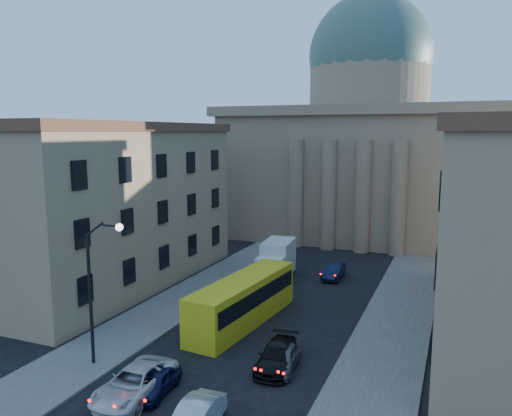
{
  "coord_description": "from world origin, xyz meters",
  "views": [
    {
      "loc": [
        12.26,
        -14.37,
        13.87
      ],
      "look_at": [
        -0.25,
        16.05,
        8.84
      ],
      "focal_mm": 35.0,
      "sensor_mm": 36.0,
      "label": 1
    }
  ],
  "objects_px": {
    "street_lamp": "(97,281)",
    "car_left_near": "(157,382)",
    "city_bus": "(243,299)",
    "box_truck": "(276,261)"
  },
  "relations": [
    {
      "from": "street_lamp",
      "to": "car_left_near",
      "type": "distance_m",
      "value": 6.86
    },
    {
      "from": "street_lamp",
      "to": "box_truck",
      "type": "distance_m",
      "value": 21.6
    },
    {
      "from": "city_bus",
      "to": "box_truck",
      "type": "xyz_separation_m",
      "value": [
        -1.61,
        11.4,
        -0.13
      ]
    },
    {
      "from": "street_lamp",
      "to": "city_bus",
      "type": "height_order",
      "value": "street_lamp"
    },
    {
      "from": "box_truck",
      "to": "car_left_near",
      "type": "bearing_deg",
      "value": -92.19
    },
    {
      "from": "car_left_near",
      "to": "box_truck",
      "type": "distance_m",
      "value": 22.44
    },
    {
      "from": "car_left_near",
      "to": "city_bus",
      "type": "distance_m",
      "value": 11.03
    },
    {
      "from": "car_left_near",
      "to": "box_truck",
      "type": "height_order",
      "value": "box_truck"
    },
    {
      "from": "city_bus",
      "to": "street_lamp",
      "type": "bearing_deg",
      "value": -112.27
    },
    {
      "from": "city_bus",
      "to": "box_truck",
      "type": "height_order",
      "value": "box_truck"
    }
  ]
}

